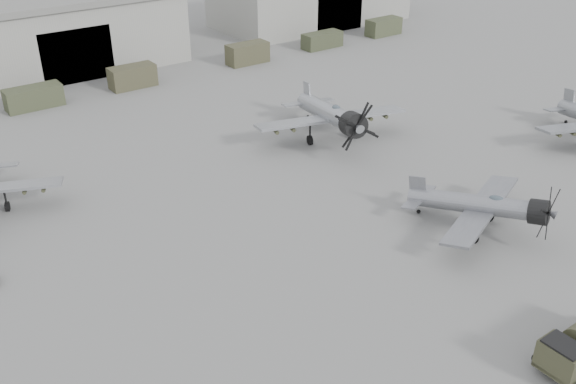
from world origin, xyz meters
name	(u,v)px	position (x,y,z in m)	size (l,w,h in m)	color
ground	(459,360)	(0.00, 0.00, 0.00)	(220.00, 220.00, 0.00)	slate
hangar_center	(55,31)	(0.00, 61.96, 4.37)	(29.00, 14.80, 8.70)	gray
support_truck_3	(34,97)	(-6.68, 50.00, 1.10)	(5.62, 2.20, 2.19)	#3C412A
support_truck_4	(133,77)	(4.06, 50.00, 1.20)	(5.04, 2.20, 2.39)	#413F2A
support_truck_5	(248,53)	(19.11, 50.00, 1.23)	(5.19, 2.20, 2.47)	#413F2A
support_truck_6	(322,40)	(30.77, 50.00, 1.01)	(5.48, 2.20, 2.02)	#393F29
support_truck_7	(384,27)	(41.82, 50.00, 1.16)	(5.16, 2.20, 2.31)	#3E442C
aircraft_mid_2	(487,206)	(11.15, 7.55, 2.04)	(11.06, 9.99, 4.48)	gray
aircraft_far_1	(333,115)	(12.45, 25.60, 2.53)	(13.96, 12.57, 5.57)	#989CA1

